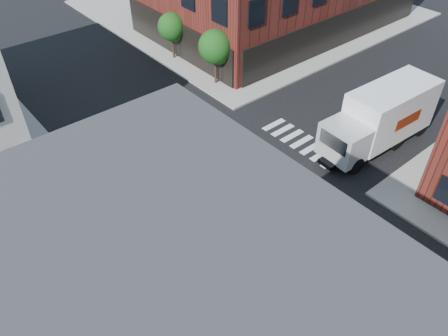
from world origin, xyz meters
The scene contains 7 objects.
ground centered at (0.00, 0.00, 0.00)m, with size 120.00×120.00×0.00m, color black.
sidewalk_ne centered at (21.00, 21.00, 0.07)m, with size 30.00×30.00×0.15m, color gray.
tree_near centered at (7.56, 9.98, 3.16)m, with size 2.69×2.69×4.49m.
tree_far centered at (7.56, 15.98, 2.87)m, with size 2.43×2.43×4.07m.
signal_pole centered at (-6.72, -6.68, 2.86)m, with size 1.29×1.24×4.60m.
box_truck centered at (10.71, -3.30, 2.13)m, with size 9.18×3.23×4.10m.
traffic_cone centered at (-5.70, -3.13, 0.31)m, with size 0.45×0.45×0.65m.
Camera 1 is at (-12.54, -15.05, 18.03)m, focal length 35.00 mm.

